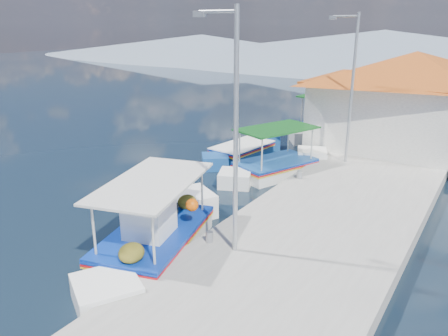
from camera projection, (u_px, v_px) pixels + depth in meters
The scene contains 10 objects.
ground at pixel (58, 251), 12.29m from camera, with size 160.00×160.00×0.00m, color black.
quay at pixel (335, 216), 13.96m from camera, with size 5.00×44.00×0.50m, color #A5A29B.
bollards at pixel (266, 198), 14.32m from camera, with size 0.20×17.20×0.30m.
main_caique at pixel (157, 236), 12.18m from camera, with size 3.30×6.87×2.35m.
caique_green_canopy at pixel (275, 167), 18.39m from camera, with size 3.21×5.63×2.26m.
caique_blue_hull at pixel (243, 152), 20.75m from camera, with size 2.07×5.57×1.00m.
caique_far at pixel (329, 125), 25.17m from camera, with size 2.89×7.23×2.56m.
harbor_building at pixel (411, 99), 20.19m from camera, with size 10.49×10.49×4.40m.
lamp_post_near at pixel (233, 123), 10.35m from camera, with size 1.21×0.14×6.00m.
lamp_post_far at pixel (350, 82), 17.53m from camera, with size 1.21×0.14×6.00m.
Camera 1 is at (9.83, -6.65, 6.12)m, focal length 35.06 mm.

